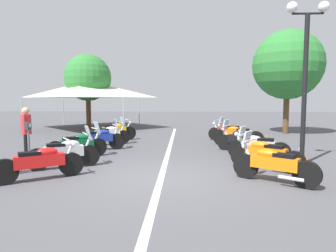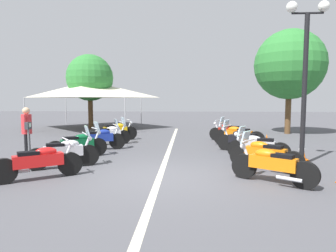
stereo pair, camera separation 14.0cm
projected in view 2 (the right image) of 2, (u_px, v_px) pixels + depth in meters
ground_plane at (160, 177)px, 7.58m from camera, size 80.00×80.00×0.00m
lane_centre_stripe at (169, 151)px, 11.36m from camera, size 17.20×0.16×0.01m
motorcycle_left_row_0 at (39, 162)px, 7.31m from camera, size 1.36×1.81×0.99m
motorcycle_left_row_1 at (65, 152)px, 8.56m from camera, size 1.13×1.85×1.20m
motorcycle_left_row_2 at (78, 144)px, 10.05m from camera, size 1.29×1.75×1.20m
motorcycle_left_row_3 at (100, 138)px, 11.56m from camera, size 1.01×1.95×1.21m
motorcycle_left_row_4 at (109, 134)px, 12.91m from camera, size 1.14×1.83×1.20m
motorcycle_left_row_5 at (116, 131)px, 14.26m from camera, size 1.11×1.98×1.01m
motorcycle_right_row_0 at (271, 164)px, 6.99m from camera, size 1.31×1.76×1.20m
motorcycle_right_row_1 at (264, 154)px, 8.30m from camera, size 1.35×1.81×1.20m
motorcycle_right_row_2 at (258, 147)px, 9.61m from camera, size 1.01×1.88×1.00m
motorcycle_right_row_3 at (243, 140)px, 11.10m from camera, size 1.31×1.85×1.20m
motorcycle_right_row_4 at (238, 135)px, 12.55m from camera, size 1.14×2.02×1.23m
motorcycle_right_row_5 at (229, 132)px, 14.06m from camera, size 1.06×1.88×0.99m
street_lamp_twin_globe at (306, 54)px, 8.67m from camera, size 0.32×1.22×4.81m
parking_meter at (28, 135)px, 9.06m from camera, size 0.19×0.15×1.29m
traffic_cone_0 at (302, 151)px, 9.69m from camera, size 0.36×0.36×0.61m
traffic_cone_2 at (267, 142)px, 11.80m from camera, size 0.36×0.36×0.61m
bystander_1 at (27, 129)px, 9.72m from camera, size 0.51×0.32×1.72m
roadside_tree_0 at (290, 65)px, 16.72m from camera, size 3.92×3.92×5.90m
roadside_tree_1 at (90, 78)px, 19.62m from camera, size 3.07×3.07×4.94m
event_tent at (90, 89)px, 20.07m from camera, size 6.67×6.67×3.20m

